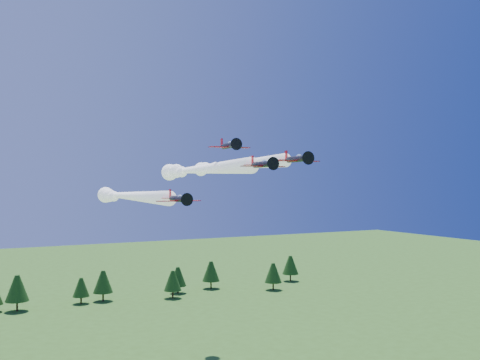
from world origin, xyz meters
name	(u,v)px	position (x,y,z in m)	size (l,w,h in m)	color
plane_lead	(196,170)	(0.05, 17.83, 44.46)	(8.19, 52.29, 3.70)	black
plane_left	(126,196)	(-10.30, 31.01, 39.22)	(7.20, 53.42, 3.70)	black
plane_right	(229,166)	(14.90, 33.37, 46.00)	(11.79, 62.25, 3.70)	black
plane_slot	(229,146)	(1.69, 6.74, 48.50)	(7.65, 8.30, 2.67)	black
treeline	(96,284)	(1.06, 109.72, 6.74)	(169.79, 20.65, 11.82)	#382314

